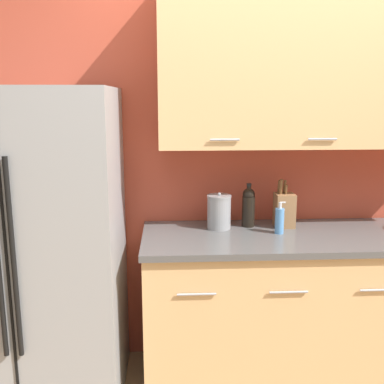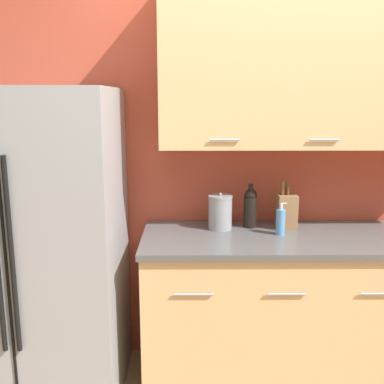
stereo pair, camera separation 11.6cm
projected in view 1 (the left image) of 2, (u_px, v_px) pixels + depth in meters
The scene contains 7 objects.
wall_back at pixel (290, 134), 2.75m from camera, with size 10.00×0.39×2.60m.
counter_unit at pixel (312, 305), 2.67m from camera, with size 1.99×0.64×0.91m.
refrigerator at pixel (32, 250), 2.44m from camera, with size 0.94×0.78×1.73m.
knife_block at pixel (284, 209), 2.69m from camera, with size 0.11×0.12×0.30m.
wine_bottle at pixel (248, 206), 2.69m from camera, with size 0.08×0.08×0.26m.
soap_dispenser at pixel (280, 220), 2.56m from camera, with size 0.06×0.05×0.19m.
steel_canister at pixel (219, 212), 2.65m from camera, with size 0.14×0.14×0.22m.
Camera 1 is at (-0.71, -1.78, 1.67)m, focal length 42.00 mm.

